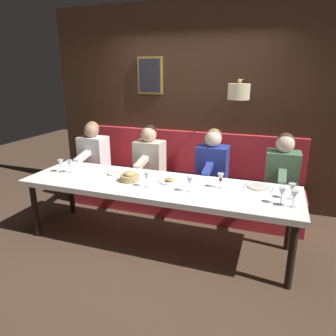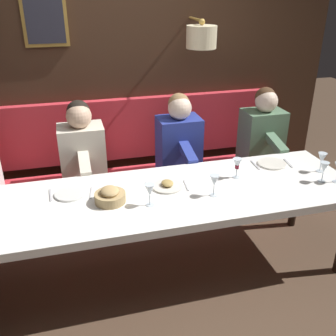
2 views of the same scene
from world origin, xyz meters
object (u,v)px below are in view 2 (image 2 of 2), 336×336
object	(u,v)px
diner_nearest	(263,130)
wine_glass_0	(214,181)
diner_middle	(82,147)
diner_near	(179,138)
wine_glass_4	(322,158)
bread_bowl	(110,196)
wine_glass_2	(150,190)
dining_table	(155,201)
wine_glass_1	(324,168)
wine_glass_5	(237,164)

from	to	relation	value
diner_nearest	wine_glass_0	distance (m)	1.35
diner_middle	diner_near	bearing A→B (deg)	-90.00
diner_near	wine_glass_4	world-z (taller)	diner_near
bread_bowl	diner_middle	bearing A→B (deg)	8.60
diner_middle	wine_glass_2	xyz separation A→B (m)	(-1.02, -0.40, 0.04)
dining_table	wine_glass_4	bearing A→B (deg)	-88.85
diner_middle	wine_glass_0	bearing A→B (deg)	-138.77
bread_bowl	wine_glass_4	bearing A→B (deg)	-88.40
wine_glass_0	wine_glass_2	xyz separation A→B (m)	(-0.01, 0.48, 0.00)
diner_near	bread_bowl	size ratio (longest dim) A/B	3.60
wine_glass_0	diner_nearest	bearing A→B (deg)	-42.20
diner_nearest	wine_glass_0	size ratio (longest dim) A/B	4.82
diner_middle	wine_glass_2	size ratio (longest dim) A/B	4.82
dining_table	diner_nearest	xyz separation A→B (m)	(0.88, -1.33, 0.13)
diner_near	bread_bowl	bearing A→B (deg)	139.40
diner_nearest	wine_glass_2	bearing A→B (deg)	126.22
diner_nearest	wine_glass_1	distance (m)	1.01
wine_glass_1	wine_glass_4	distance (m)	0.19
diner_near	wine_glass_0	size ratio (longest dim) A/B	4.82
wine_glass_0	wine_glass_4	distance (m)	1.00
diner_middle	dining_table	bearing A→B (deg)	-152.33
diner_nearest	wine_glass_4	xyz separation A→B (m)	(-0.85, -0.08, 0.04)
wine_glass_5	bread_bowl	distance (m)	1.03
wine_glass_5	diner_near	bearing A→B (deg)	17.74
diner_near	wine_glass_1	world-z (taller)	diner_near
diner_middle	bread_bowl	size ratio (longest dim) A/B	3.60
wine_glass_1	bread_bowl	xyz separation A→B (m)	(0.11, 1.64, -0.07)
wine_glass_2	wine_glass_4	bearing A→B (deg)	-83.65
dining_table	bread_bowl	world-z (taller)	bread_bowl
dining_table	wine_glass_0	xyz separation A→B (m)	(-0.12, -0.42, 0.17)
wine_glass_1	wine_glass_0	bearing A→B (deg)	89.27
dining_table	wine_glass_1	world-z (taller)	wine_glass_1
diner_near	wine_glass_4	bearing A→B (deg)	-131.63
diner_nearest	bread_bowl	world-z (taller)	diner_nearest
dining_table	diner_middle	world-z (taller)	diner_middle
wine_glass_2	diner_near	bearing A→B (deg)	-26.67
wine_glass_2	wine_glass_4	size ratio (longest dim) A/B	1.00
bread_bowl	wine_glass_5	bearing A→B (deg)	-83.01
dining_table	bread_bowl	distance (m)	0.34
dining_table	diner_middle	size ratio (longest dim) A/B	3.92
wine_glass_0	wine_glass_5	distance (m)	0.36
bread_bowl	wine_glass_0	bearing A→B (deg)	-97.71
diner_nearest	wine_glass_2	distance (m)	1.72
dining_table	wine_glass_4	xyz separation A→B (m)	(0.03, -1.41, 0.17)
diner_nearest	diner_near	distance (m)	0.88
wine_glass_2	bread_bowl	xyz separation A→B (m)	(0.12, 0.26, -0.07)
wine_glass_1	wine_glass_4	xyz separation A→B (m)	(0.16, -0.09, 0.00)
diner_near	wine_glass_1	bearing A→B (deg)	-139.45
diner_nearest	wine_glass_5	size ratio (longest dim) A/B	4.82
dining_table	diner_near	world-z (taller)	diner_near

